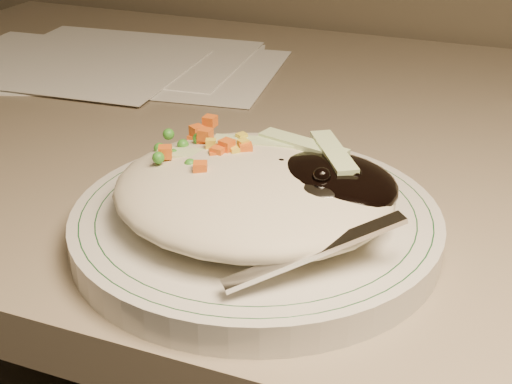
% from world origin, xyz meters
% --- Properties ---
extents(desk, '(1.40, 0.70, 0.74)m').
position_xyz_m(desk, '(0.00, 1.38, 0.54)').
color(desk, '#80725D').
rests_on(desk, ground).
extents(plate, '(0.26, 0.26, 0.02)m').
position_xyz_m(plate, '(-0.07, 1.17, 0.75)').
color(plate, silver).
rests_on(plate, desk).
extents(plate_rim, '(0.24, 0.24, 0.00)m').
position_xyz_m(plate_rim, '(-0.07, 1.17, 0.76)').
color(plate_rim, '#144723').
rests_on(plate_rim, plate).
extents(meal, '(0.20, 0.19, 0.05)m').
position_xyz_m(meal, '(-0.07, 1.16, 0.78)').
color(meal, beige).
rests_on(meal, plate).
extents(papers, '(0.42, 0.30, 0.00)m').
position_xyz_m(papers, '(-0.38, 1.48, 0.74)').
color(papers, white).
rests_on(papers, desk).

